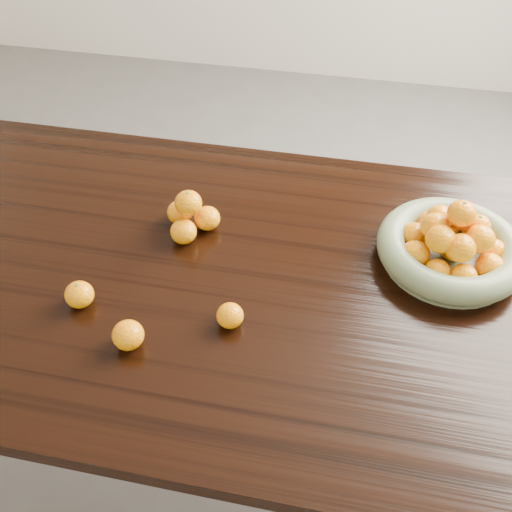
% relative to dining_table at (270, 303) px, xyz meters
% --- Properties ---
extents(ground, '(5.00, 5.00, 0.00)m').
position_rel_dining_table_xyz_m(ground, '(0.00, 0.00, -0.66)').
color(ground, '#595654').
rests_on(ground, ground).
extents(dining_table, '(2.00, 1.00, 0.75)m').
position_rel_dining_table_xyz_m(dining_table, '(0.00, 0.00, 0.00)').
color(dining_table, black).
rests_on(dining_table, ground).
extents(fruit_bowl, '(0.34, 0.34, 0.17)m').
position_rel_dining_table_xyz_m(fruit_bowl, '(0.39, 0.14, 0.14)').
color(fruit_bowl, '#6D7A59').
rests_on(fruit_bowl, dining_table).
extents(orange_pyramid, '(0.14, 0.13, 0.12)m').
position_rel_dining_table_xyz_m(orange_pyramid, '(-0.22, 0.12, 0.13)').
color(orange_pyramid, '#FB9907').
rests_on(orange_pyramid, dining_table).
extents(loose_orange_0, '(0.06, 0.06, 0.06)m').
position_rel_dining_table_xyz_m(loose_orange_0, '(-0.39, -0.16, 0.12)').
color(loose_orange_0, '#FB9907').
rests_on(loose_orange_0, dining_table).
extents(loose_orange_1, '(0.07, 0.07, 0.06)m').
position_rel_dining_table_xyz_m(loose_orange_1, '(-0.25, -0.24, 0.12)').
color(loose_orange_1, '#FB9907').
rests_on(loose_orange_1, dining_table).
extents(loose_orange_2, '(0.06, 0.06, 0.05)m').
position_rel_dining_table_xyz_m(loose_orange_2, '(-0.06, -0.15, 0.12)').
color(loose_orange_2, '#FB9907').
rests_on(loose_orange_2, dining_table).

